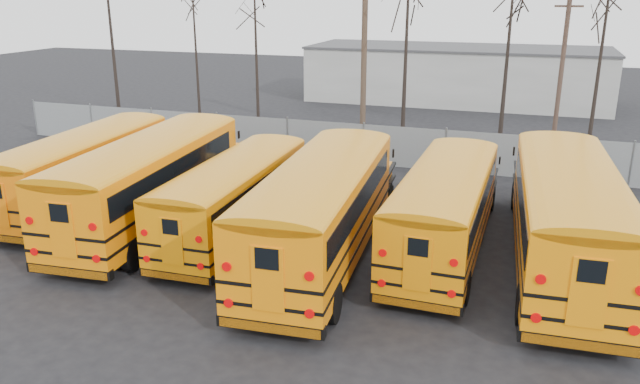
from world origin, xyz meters
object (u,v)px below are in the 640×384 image
(bus_d, at_px, (324,202))
(bus_c, at_px, (237,190))
(bus_e, at_px, (446,202))
(bus_a, at_px, (86,162))
(utility_pole_left, at_px, (364,46))
(bus_f, at_px, (567,208))
(bus_b, at_px, (153,174))
(utility_pole_right, at_px, (561,72))

(bus_d, bearing_deg, bus_c, 159.41)
(bus_e, bearing_deg, bus_a, -179.88)
(bus_a, relative_size, utility_pole_left, 1.07)
(bus_c, xyz_separation_m, bus_f, (10.66, 0.66, 0.34))
(bus_b, relative_size, bus_d, 1.00)
(bus_a, distance_m, bus_b, 3.87)
(bus_d, distance_m, bus_f, 7.36)
(bus_e, height_order, utility_pole_left, utility_pole_left)
(bus_b, bearing_deg, bus_e, 0.02)
(bus_d, distance_m, bus_e, 4.00)
(bus_d, height_order, utility_pole_left, utility_pole_left)
(bus_d, distance_m, utility_pole_right, 19.79)
(bus_d, xyz_separation_m, utility_pole_left, (-3.14, 16.45, 3.32))
(bus_c, relative_size, bus_e, 0.95)
(bus_e, bearing_deg, bus_d, -151.93)
(bus_c, bearing_deg, utility_pole_left, 87.03)
(bus_a, height_order, bus_c, bus_a)
(utility_pole_right, bearing_deg, bus_f, -92.03)
(bus_d, height_order, bus_e, bus_d)
(bus_d, relative_size, utility_pole_left, 1.18)
(bus_d, relative_size, bus_f, 0.98)
(bus_c, relative_size, bus_d, 0.84)
(bus_a, height_order, bus_f, bus_f)
(bus_c, relative_size, bus_f, 0.83)
(bus_a, bearing_deg, utility_pole_left, 58.96)
(bus_a, relative_size, bus_e, 1.03)
(utility_pole_right, bearing_deg, utility_pole_left, -171.70)
(bus_d, relative_size, utility_pole_right, 1.51)
(bus_b, relative_size, utility_pole_left, 1.17)
(bus_b, distance_m, utility_pole_right, 22.38)
(bus_d, bearing_deg, bus_f, 9.31)
(bus_a, relative_size, bus_c, 1.08)
(bus_c, distance_m, utility_pole_right, 20.46)
(bus_d, relative_size, bus_e, 1.13)
(bus_e, bearing_deg, bus_c, -172.76)
(bus_c, distance_m, bus_d, 3.66)
(bus_c, height_order, bus_e, bus_e)
(bus_e, relative_size, utility_pole_left, 1.04)
(bus_e, xyz_separation_m, bus_f, (3.61, -0.13, 0.24))
(bus_f, xyz_separation_m, utility_pole_left, (-10.30, 14.75, 3.28))
(bus_e, distance_m, bus_f, 3.62)
(bus_c, xyz_separation_m, utility_pole_right, (10.69, 17.28, 2.44))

